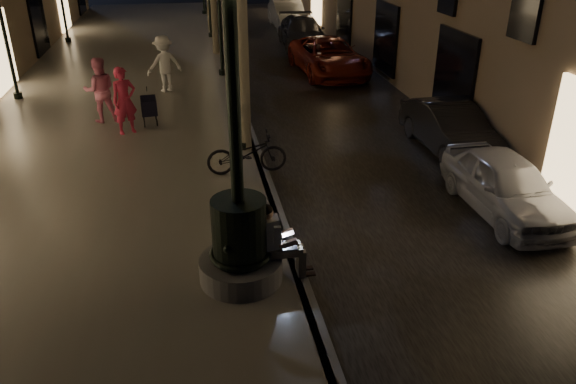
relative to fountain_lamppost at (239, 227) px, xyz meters
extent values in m
plane|color=black|center=(1.00, 13.00, -1.21)|extent=(120.00, 120.00, 0.00)
cube|color=black|center=(4.00, 13.00, -1.20)|extent=(6.00, 45.00, 0.02)
cube|color=slate|center=(-3.00, 13.00, -1.11)|extent=(8.00, 45.00, 0.20)
cube|color=#59595B|center=(1.00, 13.00, -1.11)|extent=(0.25, 45.00, 0.20)
cylinder|color=#59595B|center=(0.00, 0.00, -0.81)|extent=(1.40, 1.40, 0.40)
cylinder|color=black|center=(0.00, 0.00, -0.06)|extent=(0.90, 0.90, 1.10)
torus|color=black|center=(0.00, 0.00, -0.51)|extent=(1.04, 1.04, 0.10)
torus|color=black|center=(0.00, 0.00, 0.34)|extent=(0.89, 0.89, 0.09)
cylinder|color=black|center=(0.00, 0.00, 2.09)|extent=(0.20, 0.20, 3.20)
cube|color=gray|center=(0.55, 0.00, -0.52)|extent=(0.37, 0.25, 0.19)
cube|color=white|center=(0.49, 0.00, -0.17)|extent=(0.46, 0.27, 0.59)
sphere|color=tan|center=(0.46, 0.00, 0.22)|extent=(0.22, 0.22, 0.22)
sphere|color=black|center=(0.45, 0.00, 0.26)|extent=(0.22, 0.22, 0.22)
cube|color=gray|center=(0.80, -0.09, -0.52)|extent=(0.48, 0.13, 0.15)
cube|color=gray|center=(0.80, 0.09, -0.52)|extent=(0.48, 0.13, 0.15)
cube|color=gray|center=(1.03, -0.09, -0.76)|extent=(0.13, 0.12, 0.49)
cube|color=gray|center=(1.03, 0.09, -0.76)|extent=(0.13, 0.12, 0.49)
cube|color=black|center=(1.13, -0.09, -1.00)|extent=(0.27, 0.10, 0.03)
cube|color=black|center=(1.13, 0.09, -1.00)|extent=(0.27, 0.10, 0.03)
cube|color=black|center=(0.82, 0.00, -0.44)|extent=(0.25, 0.34, 0.02)
cube|color=black|center=(0.65, 0.00, -0.32)|extent=(0.09, 0.34, 0.22)
cube|color=#B2D8FF|center=(0.67, 0.00, -0.32)|extent=(0.06, 0.31, 0.19)
cylinder|color=#6B604C|center=(0.75, 6.00, 1.49)|extent=(0.28, 0.28, 5.00)
cylinder|color=#6B604C|center=(0.80, 12.00, 1.54)|extent=(0.28, 0.28, 5.10)
cylinder|color=black|center=(0.70, 6.00, -0.91)|extent=(0.28, 0.28, 0.20)
cylinder|color=black|center=(0.70, 6.00, 1.19)|extent=(0.12, 0.12, 4.40)
cylinder|color=black|center=(0.70, 14.00, -0.91)|extent=(0.28, 0.28, 0.20)
cylinder|color=black|center=(0.70, 14.00, 1.19)|extent=(0.12, 0.12, 4.40)
cylinder|color=black|center=(0.70, 22.00, -0.91)|extent=(0.28, 0.28, 0.20)
cylinder|color=black|center=(0.70, 30.00, -0.91)|extent=(0.28, 0.28, 0.20)
cylinder|color=black|center=(-6.40, 12.00, -0.91)|extent=(0.28, 0.28, 0.20)
cylinder|color=black|center=(-6.40, 12.00, 1.19)|extent=(0.12, 0.12, 4.40)
cylinder|color=black|center=(-6.40, 22.00, -0.91)|extent=(0.28, 0.28, 0.20)
cube|color=black|center=(-1.85, 8.52, -0.47)|extent=(0.51, 0.78, 0.45)
cube|color=black|center=(-1.82, 8.17, -0.17)|extent=(0.41, 0.21, 0.29)
cylinder|color=black|center=(-2.00, 8.21, -0.91)|extent=(0.06, 0.20, 0.20)
cylinder|color=black|center=(-1.64, 8.24, -0.91)|extent=(0.06, 0.20, 0.20)
cylinder|color=black|center=(-2.05, 8.80, -0.91)|extent=(0.06, 0.20, 0.20)
cylinder|color=black|center=(-1.70, 8.83, -0.91)|extent=(0.06, 0.20, 0.20)
cylinder|color=black|center=(-1.88, 8.91, -0.07)|extent=(0.07, 0.45, 0.27)
imported|color=#ABACB3|center=(5.82, 1.81, -0.57)|extent=(1.55, 3.77, 1.28)
imported|color=black|center=(6.20, 5.36, -0.56)|extent=(1.46, 3.97, 1.30)
imported|color=maroon|center=(5.00, 14.11, -0.50)|extent=(2.62, 5.24, 1.42)
imported|color=#2B2C30|center=(5.00, 19.48, -0.49)|extent=(2.27, 5.06, 1.44)
imported|color=#A1A19C|center=(5.24, 25.04, -0.45)|extent=(1.63, 4.66, 1.53)
imported|color=#C32745|center=(-2.44, 7.80, -0.07)|extent=(0.82, 0.70, 1.89)
imported|color=pink|center=(-3.24, 8.99, -0.05)|extent=(1.05, 0.89, 1.92)
imported|color=white|center=(-1.43, 12.04, -0.04)|extent=(1.43, 1.13, 1.93)
imported|color=black|center=(0.60, 4.41, -0.51)|extent=(1.92, 0.69, 1.00)
camera|label=1|loc=(-0.62, -7.94, 4.50)|focal=35.00mm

